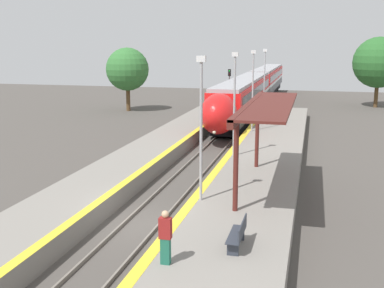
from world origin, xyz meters
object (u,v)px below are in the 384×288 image
(lamppost_near, at_px, (201,120))
(lamppost_far, at_px, (253,86))
(platform_bench, at_px, (239,234))
(person_waiting, at_px, (165,237))
(lamppost_farthest, at_px, (264,78))
(train, at_px, (256,87))
(lamppost_mid, at_px, (234,98))
(railway_signal, at_px, (229,87))

(lamppost_near, distance_m, lamppost_far, 16.68)
(platform_bench, bearing_deg, lamppost_far, 96.12)
(person_waiting, xyz_separation_m, lamppost_farthest, (-0.34, 31.05, 2.50))
(train, relative_size, platform_bench, 30.00)
(person_waiting, relative_size, lamppost_farthest, 0.28)
(lamppost_mid, distance_m, lamppost_farthest, 16.68)
(lamppost_mid, bearing_deg, train, 94.23)
(railway_signal, height_order, lamppost_farthest, lamppost_farthest)
(platform_bench, height_order, lamppost_near, lamppost_near)
(lamppost_far, bearing_deg, lamppost_near, -90.00)
(lamppost_mid, bearing_deg, platform_bench, -79.93)
(lamppost_farthest, bearing_deg, train, 99.71)
(platform_bench, height_order, lamppost_farthest, lamppost_farthest)
(lamppost_mid, xyz_separation_m, lamppost_far, (0.00, 8.34, 0.00))
(train, relative_size, railway_signal, 10.58)
(person_waiting, height_order, railway_signal, railway_signal)
(lamppost_far, bearing_deg, lamppost_farthest, 90.00)
(lamppost_mid, bearing_deg, lamppost_far, 90.00)
(platform_bench, distance_m, lamppost_mid, 13.23)
(lamppost_near, bearing_deg, person_waiting, -86.74)
(lamppost_near, bearing_deg, platform_bench, -62.69)
(lamppost_farthest, bearing_deg, railway_signal, 127.37)
(platform_bench, distance_m, lamppost_near, 5.70)
(person_waiting, relative_size, lamppost_far, 0.28)
(train, relative_size, lamppost_mid, 8.38)
(railway_signal, bearing_deg, person_waiting, -83.05)
(lamppost_farthest, bearing_deg, lamppost_mid, -90.00)
(platform_bench, relative_size, lamppost_mid, 0.28)
(lamppost_farthest, bearing_deg, person_waiting, -89.37)
(railway_signal, distance_m, lamppost_far, 14.37)
(lamppost_far, height_order, lamppost_farthest, same)
(platform_bench, xyz_separation_m, railway_signal, (-6.35, 34.76, 1.50))
(lamppost_mid, relative_size, lamppost_far, 1.00)
(train, bearing_deg, lamppost_far, -84.11)
(railway_signal, xyz_separation_m, lamppost_mid, (4.10, -22.04, 1.37))
(lamppost_mid, relative_size, lamppost_farthest, 1.00)
(person_waiting, relative_size, lamppost_near, 0.28)
(platform_bench, relative_size, lamppost_near, 0.28)
(railway_signal, height_order, lamppost_near, lamppost_near)
(platform_bench, xyz_separation_m, lamppost_near, (-2.26, 4.37, 2.88))
(train, distance_m, lamppost_far, 21.22)
(lamppost_mid, xyz_separation_m, lamppost_farthest, (0.00, 16.68, 0.00))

